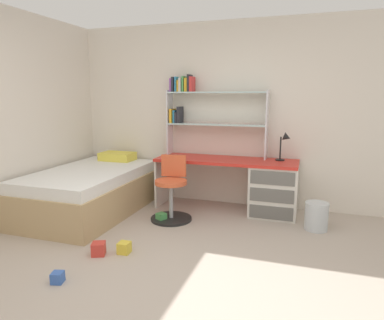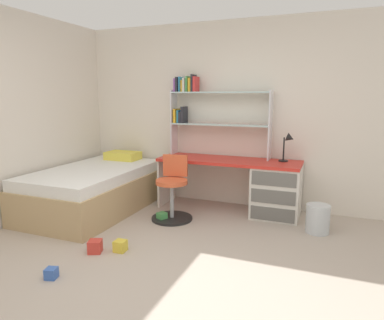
{
  "view_description": "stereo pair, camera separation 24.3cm",
  "coord_description": "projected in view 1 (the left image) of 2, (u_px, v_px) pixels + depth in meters",
  "views": [
    {
      "loc": [
        1.11,
        -2.4,
        1.55
      ],
      "look_at": [
        -0.19,
        1.49,
        0.8
      ],
      "focal_mm": 32.71,
      "sensor_mm": 36.0,
      "label": 1
    },
    {
      "loc": [
        1.34,
        -2.32,
        1.55
      ],
      "look_at": [
        -0.19,
        1.49,
        0.8
      ],
      "focal_mm": 32.71,
      "sensor_mm": 36.0,
      "label": 2
    }
  ],
  "objects": [
    {
      "name": "toy_block_yellow_1",
      "position": [
        124.0,
        248.0,
        3.49
      ],
      "size": [
        0.12,
        0.12,
        0.11
      ],
      "primitive_type": "cube",
      "rotation": [
        0.0,
        0.0,
        1.62
      ],
      "color": "gold",
      "rests_on": "ground_plane"
    },
    {
      "name": "waste_bin",
      "position": [
        316.0,
        216.0,
        4.09
      ],
      "size": [
        0.27,
        0.27,
        0.33
      ],
      "primitive_type": "cylinder",
      "color": "silver",
      "rests_on": "ground_plane"
    },
    {
      "name": "ground_plane",
      "position": [
        156.0,
        289.0,
        2.86
      ],
      "size": [
        5.47,
        5.98,
        0.02
      ],
      "primitive_type": "cube",
      "color": "#B2A393"
    },
    {
      "name": "desk_lamp",
      "position": [
        285.0,
        142.0,
        4.54
      ],
      "size": [
        0.2,
        0.17,
        0.38
      ],
      "color": "black",
      "rests_on": "desk"
    },
    {
      "name": "toy_block_green_0",
      "position": [
        161.0,
        217.0,
        4.38
      ],
      "size": [
        0.14,
        0.14,
        0.11
      ],
      "primitive_type": "cube",
      "rotation": [
        0.0,
        0.0,
        2.67
      ],
      "color": "#479E51",
      "rests_on": "ground_plane"
    },
    {
      "name": "desk",
      "position": [
        261.0,
        185.0,
        4.64
      ],
      "size": [
        1.9,
        0.6,
        0.71
      ],
      "color": "red",
      "rests_on": "ground_plane"
    },
    {
      "name": "room_shell",
      "position": [
        104.0,
        119.0,
        4.12
      ],
      "size": [
        5.47,
        5.98,
        2.57
      ],
      "color": "silver",
      "rests_on": "ground_plane"
    },
    {
      "name": "toy_block_blue_2",
      "position": [
        58.0,
        277.0,
        2.94
      ],
      "size": [
        0.11,
        0.11,
        0.09
      ],
      "primitive_type": "cube",
      "rotation": [
        0.0,
        0.0,
        0.26
      ],
      "color": "#3860B7",
      "rests_on": "ground_plane"
    },
    {
      "name": "toy_block_red_3",
      "position": [
        99.0,
        249.0,
        3.45
      ],
      "size": [
        0.17,
        0.17,
        0.13
      ],
      "primitive_type": "cube",
      "rotation": [
        0.0,
        0.0,
        0.4
      ],
      "color": "red",
      "rests_on": "ground_plane"
    },
    {
      "name": "swivel_chair",
      "position": [
        172.0,
        195.0,
        4.42
      ],
      "size": [
        0.52,
        0.52,
        0.81
      ],
      "color": "black",
      "rests_on": "ground_plane"
    },
    {
      "name": "bookshelf_hutch",
      "position": [
        202.0,
        107.0,
        4.9
      ],
      "size": [
        1.42,
        0.22,
        1.14
      ],
      "color": "silver",
      "rests_on": "desk"
    },
    {
      "name": "bed_platform",
      "position": [
        91.0,
        191.0,
        4.71
      ],
      "size": [
        1.17,
        1.97,
        0.7
      ],
      "color": "tan",
      "rests_on": "ground_plane"
    }
  ]
}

